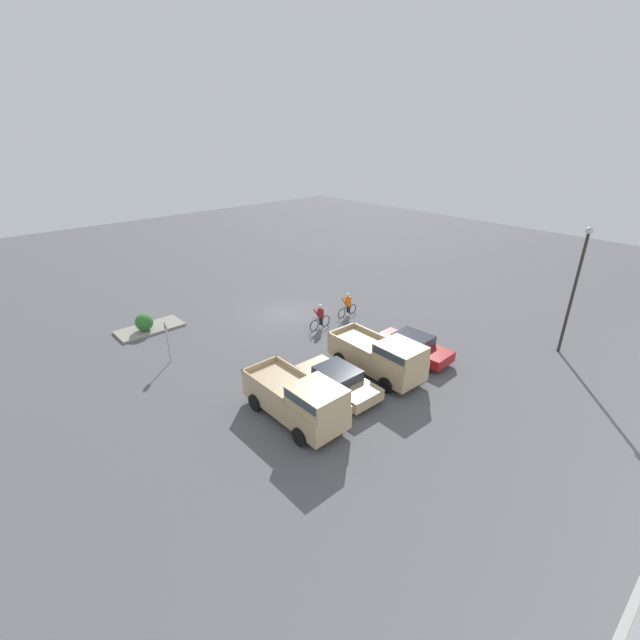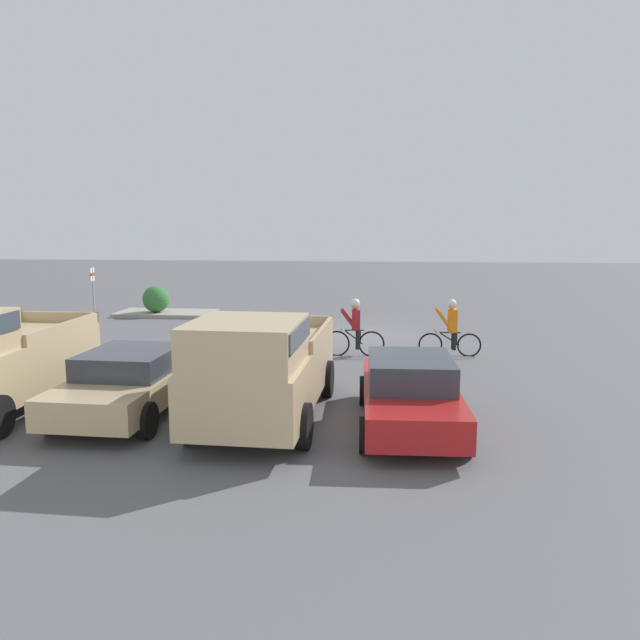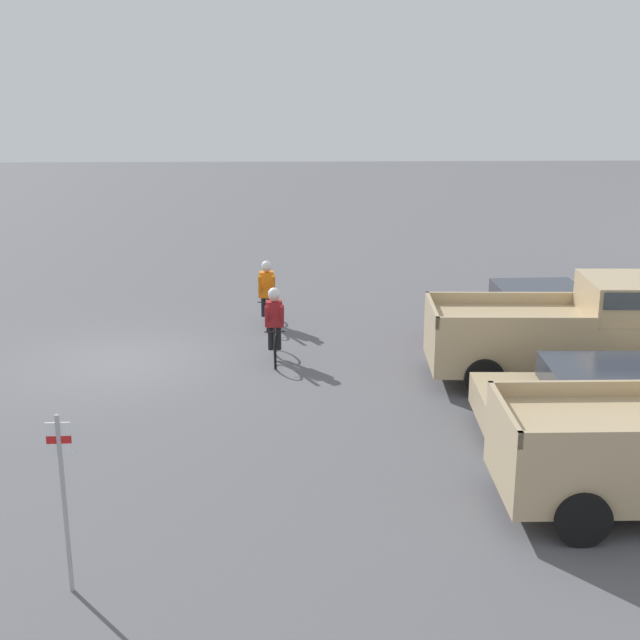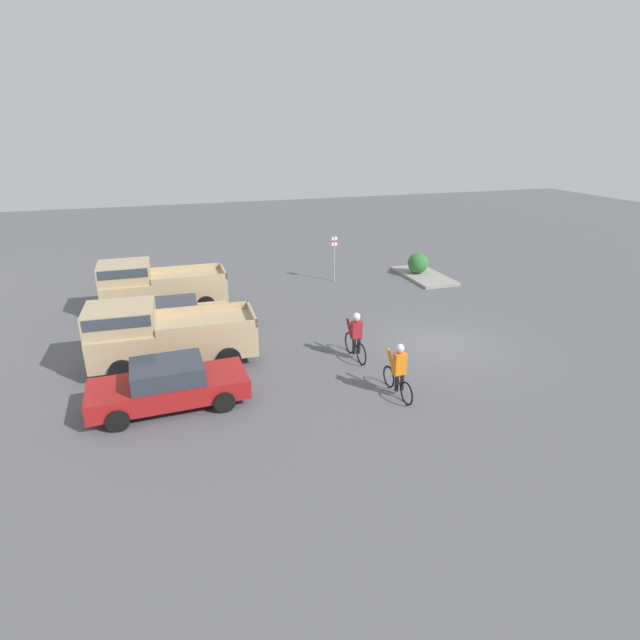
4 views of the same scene
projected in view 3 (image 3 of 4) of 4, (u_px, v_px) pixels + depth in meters
The scene contains 7 objects.
ground_plane at pixel (123, 362), 19.96m from camera, with size 80.00×80.00×0.00m, color #56565B.
sedan_0 at pixel (536, 313), 21.36m from camera, with size 2.02×4.44×1.36m.
pickup_truck_0 at pixel (577, 329), 18.53m from camera, with size 2.37×5.39×2.21m.
sedan_1 at pixel (600, 399), 15.99m from camera, with size 2.13×4.47×1.31m.
cyclist_0 at pixel (274, 323), 19.88m from camera, with size 1.77×0.46×1.70m.
cyclist_1 at pixel (267, 293), 22.54m from camera, with size 1.82×0.46×1.69m.
fire_lane_sign at pixel (63, 487), 11.00m from camera, with size 0.06×0.30×2.43m.
Camera 3 is at (18.99, 3.90, 6.56)m, focal length 50.00 mm.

